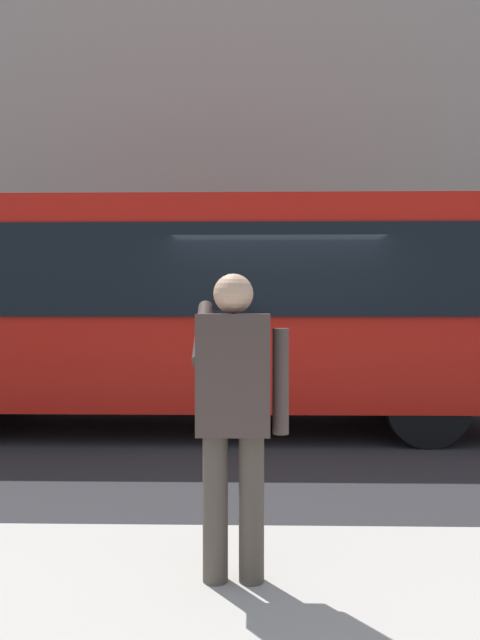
% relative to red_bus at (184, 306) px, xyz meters
% --- Properties ---
extents(ground_plane, '(60.00, 60.00, 0.00)m').
position_rel_red_bus_xyz_m(ground_plane, '(-1.26, 0.53, -1.68)').
color(ground_plane, '#2B2B2D').
extents(building_facade_far, '(28.00, 1.55, 12.00)m').
position_rel_red_bus_xyz_m(building_facade_far, '(-1.27, -6.26, 4.30)').
color(building_facade_far, '#A89E8E').
rests_on(building_facade_far, ground_plane).
extents(red_bus, '(9.05, 2.54, 3.08)m').
position_rel_red_bus_xyz_m(red_bus, '(0.00, 0.00, 0.00)').
color(red_bus, red).
rests_on(red_bus, ground_plane).
extents(pedestrian_photographer, '(0.53, 0.52, 1.70)m').
position_rel_red_bus_xyz_m(pedestrian_photographer, '(-0.85, 4.85, -0.54)').
color(pedestrian_photographer, '#4C4238').
rests_on(pedestrian_photographer, sidewalk_curb).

